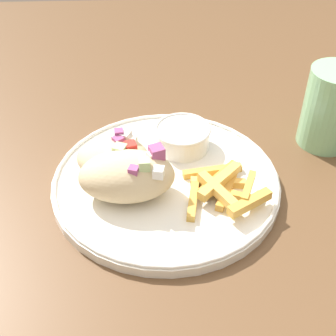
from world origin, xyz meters
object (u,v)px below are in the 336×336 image
(pita_sandwich_near, at_px, (127,176))
(pita_sandwich_far, at_px, (114,157))
(fries_pile, at_px, (222,187))
(water_glass, at_px, (330,111))
(plate, at_px, (168,181))
(sauce_ramekin, at_px, (182,136))

(pita_sandwich_near, xyz_separation_m, pita_sandwich_far, (-0.02, 0.05, -0.01))
(pita_sandwich_far, bearing_deg, pita_sandwich_near, -59.00)
(fries_pile, xyz_separation_m, water_glass, (0.18, 0.13, 0.03))
(plate, relative_size, sauce_ramekin, 3.77)
(pita_sandwich_near, relative_size, fries_pile, 1.09)
(plate, distance_m, pita_sandwich_near, 0.07)
(pita_sandwich_far, xyz_separation_m, sauce_ramekin, (0.10, 0.05, -0.01))
(pita_sandwich_far, distance_m, water_glass, 0.33)
(pita_sandwich_far, bearing_deg, water_glass, 20.75)
(fries_pile, height_order, water_glass, water_glass)
(pita_sandwich_far, bearing_deg, plate, -6.88)
(fries_pile, bearing_deg, pita_sandwich_near, 178.12)
(pita_sandwich_near, xyz_separation_m, fries_pile, (0.13, -0.00, -0.02))
(fries_pile, bearing_deg, water_glass, 35.29)
(plate, relative_size, water_glass, 2.54)
(fries_pile, relative_size, sauce_ramekin, 1.38)
(pita_sandwich_far, bearing_deg, fries_pile, -11.70)
(pita_sandwich_near, xyz_separation_m, sauce_ramekin, (0.08, 0.10, -0.01))
(fries_pile, distance_m, sauce_ramekin, 0.11)
(sauce_ramekin, distance_m, water_glass, 0.23)
(pita_sandwich_near, bearing_deg, sauce_ramekin, 51.58)
(pita_sandwich_near, bearing_deg, fries_pile, -1.97)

